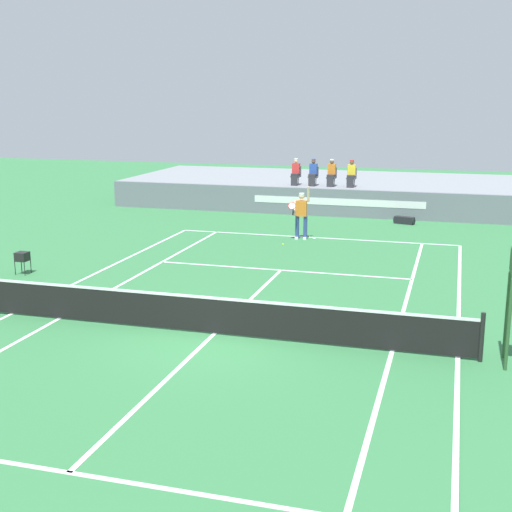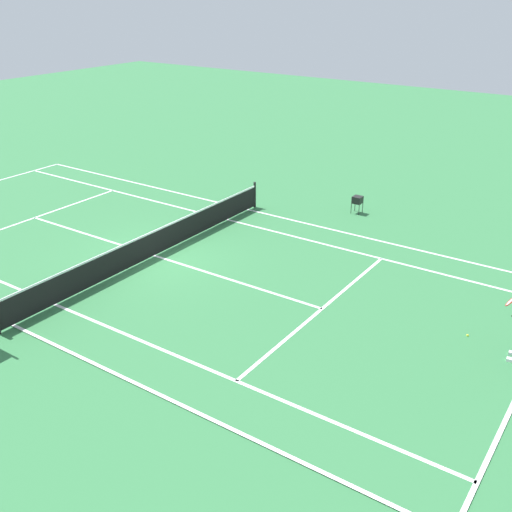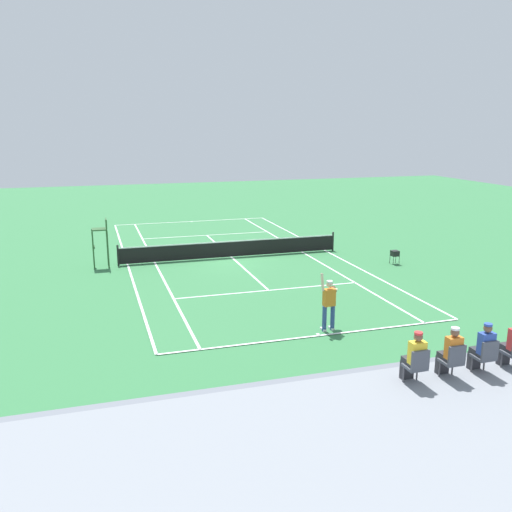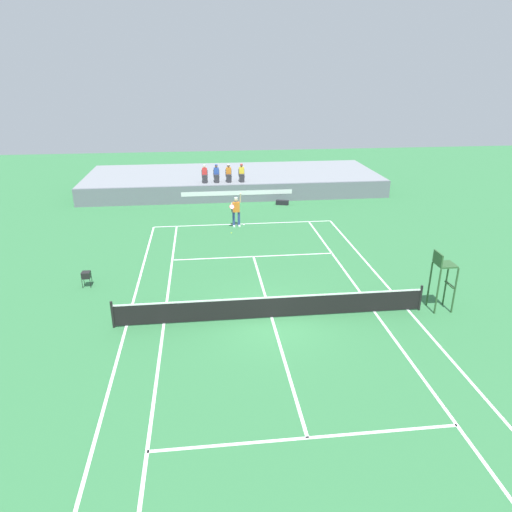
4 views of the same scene
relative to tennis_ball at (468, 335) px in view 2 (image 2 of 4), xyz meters
name	(u,v)px [view 2 (image 2 of 4)]	position (x,y,z in m)	size (l,w,h in m)	color
ground_plane	(155,256)	(0.89, -10.23, -0.03)	(80.00, 80.00, 0.00)	#337542
court	(155,256)	(0.89, -10.23, -0.02)	(11.08, 23.88, 0.03)	#337542
net	(154,242)	(0.89, -10.23, 0.49)	(11.98, 0.10, 1.07)	black
tennis_ball	(468,335)	(0.00, 0.00, 0.00)	(0.07, 0.07, 0.07)	#D1E533
ball_hopper	(358,200)	(-6.79, -6.46, 0.54)	(0.36, 0.36, 0.70)	black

